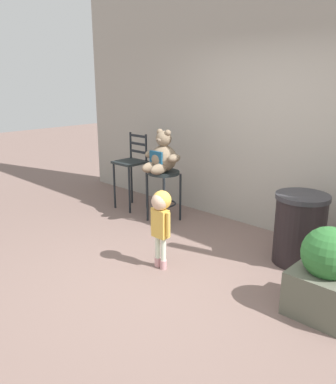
% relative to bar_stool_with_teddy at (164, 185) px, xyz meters
% --- Properties ---
extents(ground_plane, '(24.00, 24.00, 0.00)m').
position_rel_bar_stool_with_teddy_xyz_m(ground_plane, '(1.28, -1.22, -0.52)').
color(ground_plane, '#775F57').
extents(building_wall, '(7.41, 0.30, 3.89)m').
position_rel_bar_stool_with_teddy_xyz_m(building_wall, '(1.28, 0.84, 1.42)').
color(building_wall, '#A09A8F').
rests_on(building_wall, ground_plane).
extents(bar_stool_with_teddy, '(0.44, 0.44, 0.72)m').
position_rel_bar_stool_with_teddy_xyz_m(bar_stool_with_teddy, '(0.00, 0.00, 0.00)').
color(bar_stool_with_teddy, black).
rests_on(bar_stool_with_teddy, ground_plane).
extents(teddy_bear, '(0.56, 0.50, 0.58)m').
position_rel_bar_stool_with_teddy_xyz_m(teddy_bear, '(0.00, -0.03, 0.40)').
color(teddy_bear, '#7F6C55').
rests_on(teddy_bear, bar_stool_with_teddy).
extents(child_walking, '(0.27, 0.22, 0.85)m').
position_rel_bar_stool_with_teddy_xyz_m(child_walking, '(0.98, -1.05, 0.09)').
color(child_walking, '#CE9598').
rests_on(child_walking, ground_plane).
extents(trash_bin, '(0.57, 0.57, 0.78)m').
position_rel_bar_stool_with_teddy_xyz_m(trash_bin, '(1.98, 0.07, -0.13)').
color(trash_bin, black).
rests_on(trash_bin, ground_plane).
extents(bar_chair_empty, '(0.41, 0.41, 1.15)m').
position_rel_bar_stool_with_teddy_xyz_m(bar_chair_empty, '(-0.77, 0.08, 0.14)').
color(bar_chair_empty, black).
rests_on(bar_chair_empty, ground_plane).
extents(planter_with_shrub, '(0.53, 0.53, 0.79)m').
position_rel_bar_stool_with_teddy_xyz_m(planter_with_shrub, '(2.59, -0.70, -0.16)').
color(planter_with_shrub, '#5A5B4C').
rests_on(planter_with_shrub, ground_plane).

